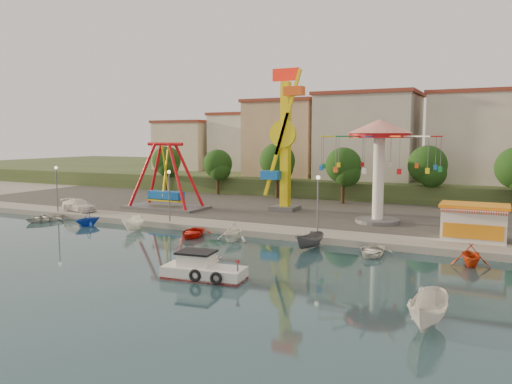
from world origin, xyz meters
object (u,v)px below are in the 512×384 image
Objects in this scene: kamikaze_tower at (286,143)px; rowboat_a at (209,260)px; wave_swinger at (379,148)px; van at (79,205)px; cabin_motorboat at (202,271)px; skiff at (429,311)px; pirate_ship_ride at (166,177)px.

kamikaze_tower reaches higher than rowboat_a.
wave_swinger is at bearing -17.67° from kamikaze_tower.
wave_swinger is at bearing -67.92° from van.
wave_swinger is 3.32× the size of rowboat_a.
cabin_motorboat is 1.62× the size of rowboat_a.
rowboat_a is (-1.53, 3.27, -0.15)m from cabin_motorboat.
cabin_motorboat reaches higher than skiff.
van is at bearing 160.00° from skiff.
wave_swinger reaches higher than cabin_motorboat.
pirate_ship_ride is at bearing 94.54° from rowboat_a.
wave_swinger is 2.05× the size of cabin_motorboat.
kamikaze_tower is 3.40× the size of van.
pirate_ship_ride is 2.86× the size of rowboat_a.
wave_swinger is (25.37, 1.03, 3.80)m from pirate_ship_ride.
pirate_ship_ride is at bearing -40.96° from van.
cabin_motorboat is at bearing -103.59° from rowboat_a.
wave_swinger reaches higher than rowboat_a.
cabin_motorboat is 1.29× the size of skiff.
van is (-26.83, 15.59, 0.79)m from cabin_motorboat.
pirate_ship_ride is 10.50m from van.
skiff is at bearing -55.73° from kamikaze_tower.
rowboat_a is at bearing -111.55° from wave_swinger.
wave_swinger is 2.65× the size of skiff.
kamikaze_tower is 3.76× the size of skiff.
kamikaze_tower reaches higher than van.
pirate_ship_ride is 2.06× the size of van.
cabin_motorboat is (-6.27, -23.01, -7.68)m from wave_swinger.
rowboat_a is (-7.80, -19.74, -7.83)m from wave_swinger.
pirate_ship_ride reaches higher than rowboat_a.
wave_swinger is at bearing 2.32° from pirate_ship_ride.
pirate_ship_ride is 1.77× the size of cabin_motorboat.
van is at bearing -167.36° from wave_swinger.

